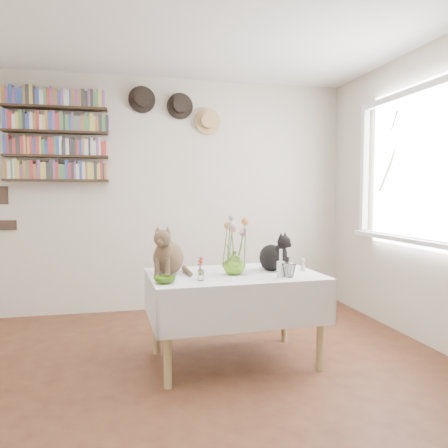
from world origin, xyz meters
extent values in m
cube|color=brown|center=(0.00, 0.00, -0.02)|extent=(4.04, 4.54, 0.04)
cube|color=beige|center=(0.00, 2.27, 1.25)|extent=(4.04, 0.04, 2.54)
cube|color=white|center=(1.97, 0.80, 1.50)|extent=(0.01, 1.40, 1.20)
cube|color=white|center=(1.97, 0.80, 2.13)|extent=(0.06, 1.52, 0.06)
cube|color=white|center=(1.97, 0.80, 0.87)|extent=(0.06, 1.52, 0.06)
cube|color=white|center=(1.97, 1.53, 1.50)|extent=(0.06, 0.06, 1.20)
cube|color=white|center=(1.94, 0.80, 0.87)|extent=(0.12, 1.50, 0.04)
cube|color=white|center=(0.34, 0.61, 0.64)|extent=(1.29, 0.86, 0.05)
cylinder|color=tan|center=(-0.19, 0.26, 0.31)|extent=(0.05, 0.05, 0.62)
cylinder|color=tan|center=(0.90, 0.31, 0.31)|extent=(0.05, 0.05, 0.62)
cylinder|color=tan|center=(-0.22, 0.91, 0.31)|extent=(0.05, 0.05, 0.62)
cylinder|color=tan|center=(0.88, 0.96, 0.31)|extent=(0.05, 0.05, 0.62)
imported|color=#9ED047|center=(0.33, 0.56, 0.76)|extent=(0.17, 0.17, 0.17)
imported|color=#9ED047|center=(-0.19, 0.37, 0.69)|extent=(0.20, 0.20, 0.05)
imported|color=white|center=(0.69, 0.39, 0.72)|extent=(0.12, 0.12, 0.10)
cylinder|color=white|center=(0.64, 0.41, 0.73)|extent=(0.06, 0.06, 0.11)
cylinder|color=white|center=(0.64, 0.41, 0.83)|extent=(0.02, 0.02, 0.09)
cylinder|color=white|center=(0.06, 0.41, 0.71)|extent=(0.05, 0.05, 0.07)
cone|color=white|center=(0.89, 0.60, 0.71)|extent=(0.05, 0.05, 0.07)
sphere|color=beige|center=(0.89, 0.60, 0.75)|extent=(0.03, 0.03, 0.03)
cylinder|color=#4C7233|center=(0.30, 0.57, 0.87)|extent=(0.01, 0.01, 0.30)
sphere|color=#D08899|center=(0.30, 0.57, 1.02)|extent=(0.07, 0.07, 0.07)
cylinder|color=#4C7233|center=(0.37, 0.54, 0.85)|extent=(0.01, 0.01, 0.26)
sphere|color=#D08899|center=(0.37, 0.54, 0.98)|extent=(0.06, 0.06, 0.06)
cylinder|color=#4C7233|center=(0.39, 0.59, 0.89)|extent=(0.01, 0.01, 0.34)
sphere|color=#CA8338|center=(0.39, 0.59, 1.06)|extent=(0.06, 0.06, 0.06)
cylinder|color=#4C7233|center=(0.27, 0.60, 0.88)|extent=(0.01, 0.01, 0.31)
sphere|color=#CA8338|center=(0.27, 0.60, 1.03)|extent=(0.05, 0.05, 0.05)
cylinder|color=#4C7233|center=(0.33, 0.61, 0.91)|extent=(0.01, 0.01, 0.37)
sphere|color=#999E93|center=(0.33, 0.61, 1.09)|extent=(0.04, 0.04, 0.04)
cylinder|color=#4C7233|center=(0.28, 0.53, 0.89)|extent=(0.01, 0.01, 0.33)
sphere|color=#999E93|center=(0.28, 0.53, 1.05)|extent=(0.04, 0.04, 0.04)
cylinder|color=#4C7233|center=(0.40, 0.52, 0.87)|extent=(0.01, 0.01, 0.29)
sphere|color=#999E93|center=(0.40, 0.52, 1.01)|extent=(0.04, 0.04, 0.04)
cube|color=#2F2114|center=(-1.10, 2.16, 1.40)|extent=(1.00, 0.16, 0.02)
cube|color=#2F2114|center=(-1.10, 2.16, 1.64)|extent=(1.00, 0.16, 0.02)
cube|color=#2F2114|center=(-1.10, 2.16, 1.88)|extent=(1.00, 0.16, 0.02)
cube|color=#2F2114|center=(-1.10, 2.16, 2.12)|extent=(1.00, 0.16, 0.02)
cylinder|color=black|center=(-0.25, 2.21, 2.25)|extent=(0.28, 0.02, 0.28)
cylinder|color=black|center=(-0.25, 2.17, 2.25)|extent=(0.16, 0.08, 0.16)
cylinder|color=black|center=(0.15, 2.21, 2.20)|extent=(0.28, 0.02, 0.28)
cylinder|color=black|center=(0.15, 2.17, 2.20)|extent=(0.16, 0.08, 0.16)
cylinder|color=tan|center=(0.45, 2.21, 2.05)|extent=(0.28, 0.02, 0.28)
cylinder|color=tan|center=(0.45, 2.17, 2.05)|extent=(0.16, 0.08, 0.16)
cube|color=#38281E|center=(-1.65, 2.23, 1.25)|extent=(0.14, 0.02, 0.18)
cube|color=#38281E|center=(-1.60, 2.23, 0.95)|extent=(0.18, 0.02, 0.10)
camera|label=1|loc=(-0.45, -2.51, 1.27)|focal=35.00mm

